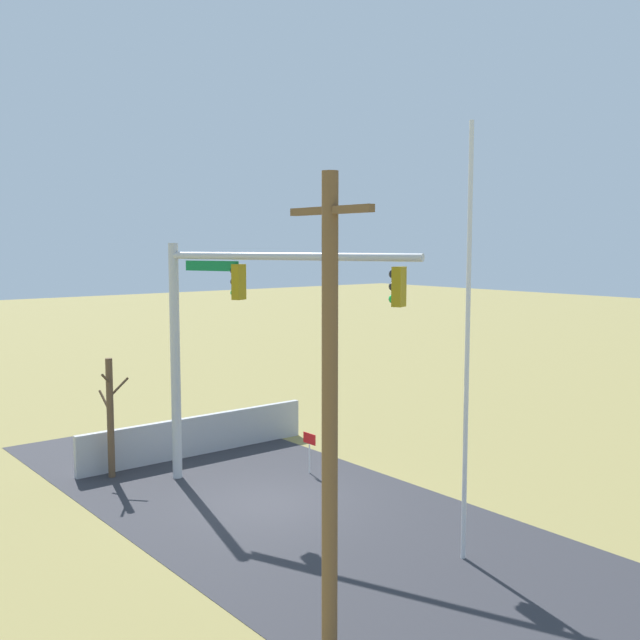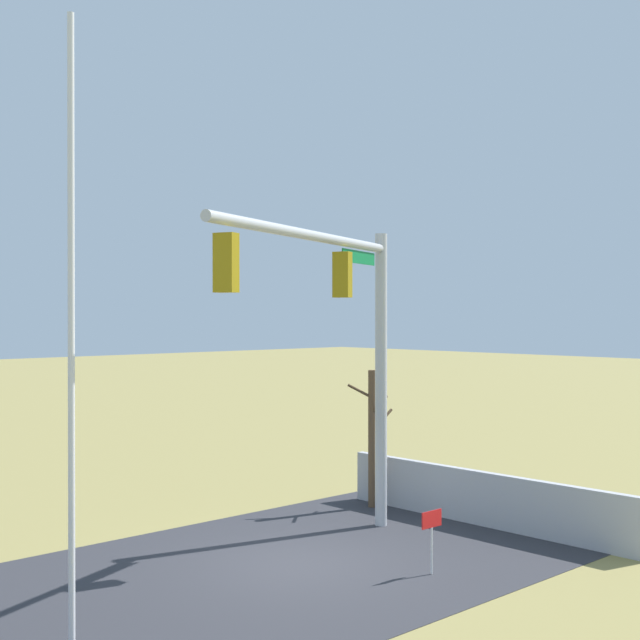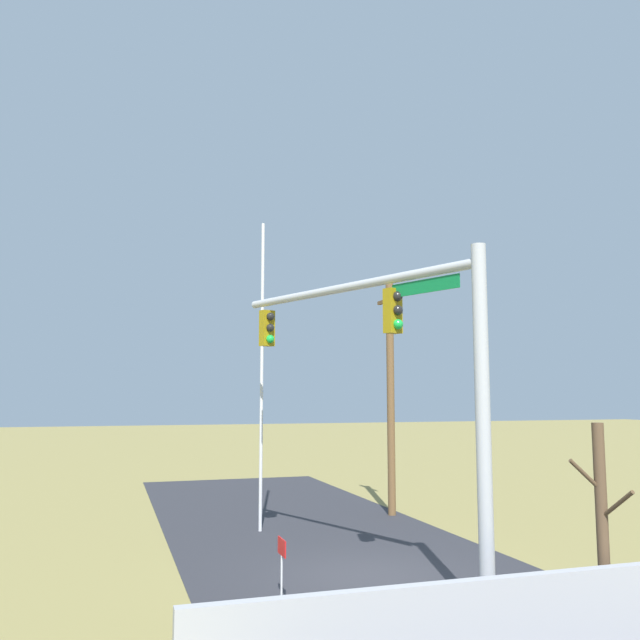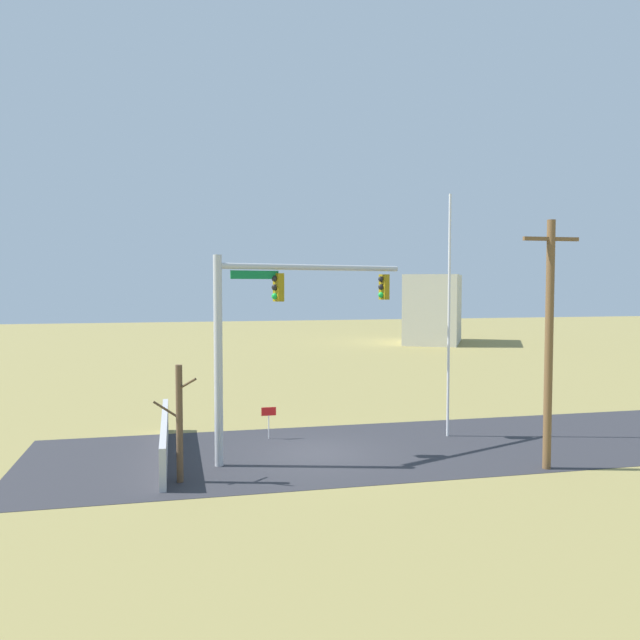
{
  "view_description": "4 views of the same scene",
  "coord_description": "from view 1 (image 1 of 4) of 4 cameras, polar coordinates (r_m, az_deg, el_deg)",
  "views": [
    {
      "loc": [
        -15.61,
        10.89,
        6.79
      ],
      "look_at": [
        -1.09,
        -0.78,
        4.89
      ],
      "focal_mm": 41.65,
      "sensor_mm": 36.0,
      "label": 1
    },
    {
      "loc": [
        -11.42,
        -12.88,
        4.96
      ],
      "look_at": [
        -0.07,
        -0.76,
        4.85
      ],
      "focal_mm": 48.65,
      "sensor_mm": 36.0,
      "label": 2
    },
    {
      "loc": [
        14.23,
        -5.66,
        3.98
      ],
      "look_at": [
        -0.56,
        -0.95,
        5.77
      ],
      "focal_mm": 37.11,
      "sensor_mm": 36.0,
      "label": 3
    },
    {
      "loc": [
        4.85,
        21.72,
        5.91
      ],
      "look_at": [
        -0.23,
        -0.52,
        4.63
      ],
      "focal_mm": 36.18,
      "sensor_mm": 36.0,
      "label": 4
    }
  ],
  "objects": [
    {
      "name": "sidewalk_corner",
      "position": [
        23.41,
        -12.05,
        -11.17
      ],
      "size": [
        6.0,
        6.0,
        0.01
      ],
      "primitive_type": "cube",
      "color": "#B7B5AD",
      "rests_on": "ground_plane"
    },
    {
      "name": "open_sign",
      "position": [
        22.31,
        -0.82,
        -9.48
      ],
      "size": [
        0.56,
        0.04,
        1.22
      ],
      "color": "silver",
      "rests_on": "ground_plane"
    },
    {
      "name": "flagpole",
      "position": [
        15.95,
        11.25,
        -1.95
      ],
      "size": [
        0.1,
        0.1,
        9.33
      ],
      "primitive_type": "cylinder",
      "color": "silver",
      "rests_on": "ground_plane"
    },
    {
      "name": "bare_tree",
      "position": [
        22.59,
        -15.81,
        -7.12
      ],
      "size": [
        1.27,
        1.02,
        3.52
      ],
      "color": "brown",
      "rests_on": "ground_plane"
    },
    {
      "name": "road_surface",
      "position": [
        17.3,
        4.23,
        -17.29
      ],
      "size": [
        28.0,
        8.0,
        0.01
      ],
      "primitive_type": "cube",
      "color": "#2D2D33",
      "rests_on": "ground_plane"
    },
    {
      "name": "retaining_fence",
      "position": [
        24.62,
        -9.4,
        -8.75
      ],
      "size": [
        0.2,
        8.06,
        1.27
      ],
      "primitive_type": "cube",
      "color": "#A8A8AD",
      "rests_on": "ground_plane"
    },
    {
      "name": "utility_pole",
      "position": [
        11.82,
        0.76,
        -7.23
      ],
      "size": [
        1.9,
        0.26,
        7.92
      ],
      "color": "brown",
      "rests_on": "ground_plane"
    },
    {
      "name": "signal_mast",
      "position": [
        20.35,
        -6.75,
        0.21
      ],
      "size": [
        7.19,
        3.04,
        6.84
      ],
      "color": "#B2B5BA",
      "rests_on": "ground_plane"
    },
    {
      "name": "ground_plane",
      "position": [
        20.21,
        -3.76,
        -13.83
      ],
      "size": [
        160.0,
        160.0,
        0.0
      ],
      "primitive_type": "plane",
      "color": "olive"
    }
  ]
}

